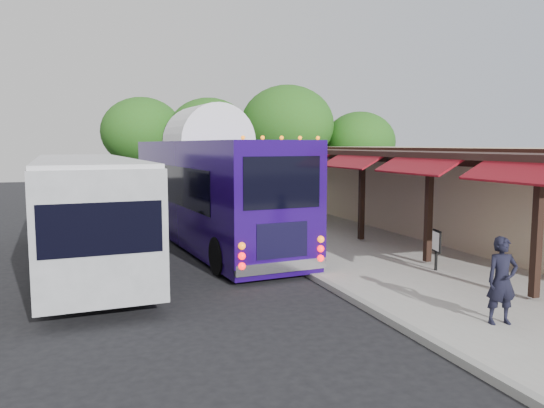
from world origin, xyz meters
name	(u,v)px	position (x,y,z in m)	size (l,w,h in m)	color
ground	(312,279)	(0.00, 0.00, 0.00)	(90.00, 90.00, 0.00)	black
sidewalk	(389,241)	(5.00, 4.00, 0.07)	(10.00, 40.00, 0.15)	#9E9B93
curb	(266,250)	(0.05, 4.00, 0.07)	(0.20, 40.00, 0.16)	gray
station_shelter	(464,192)	(8.38, 4.00, 1.85)	(8.15, 20.00, 3.60)	tan
coach_bus	(208,185)	(-1.45, 6.27, 2.21)	(3.76, 13.04, 4.12)	#21085F
city_bus	(85,206)	(-5.83, 4.05, 1.83)	(3.19, 12.45, 3.32)	gray
ped_a	(502,281)	(1.87, -5.00, 1.03)	(0.64, 0.42, 1.76)	black
ped_b	(263,209)	(1.07, 7.29, 1.08)	(0.90, 0.70, 1.85)	black
ped_c	(242,201)	(1.38, 11.37, 0.98)	(0.97, 0.40, 1.65)	black
ped_d	(264,192)	(3.40, 14.00, 1.14)	(1.28, 0.73, 1.98)	black
sign_board	(437,243)	(3.50, -0.79, 0.94)	(0.17, 0.52, 1.16)	black
tree_left	(209,134)	(1.65, 19.30, 4.39)	(5.15, 5.15, 6.59)	#382314
tree_mid	(287,125)	(6.20, 17.62, 4.91)	(5.75, 5.75, 7.36)	#382314
tree_right	(360,142)	(10.90, 16.96, 3.87)	(4.53, 4.53, 5.80)	#382314
tree_far	(142,132)	(-2.02, 22.71, 4.54)	(5.31, 5.31, 6.80)	#382314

